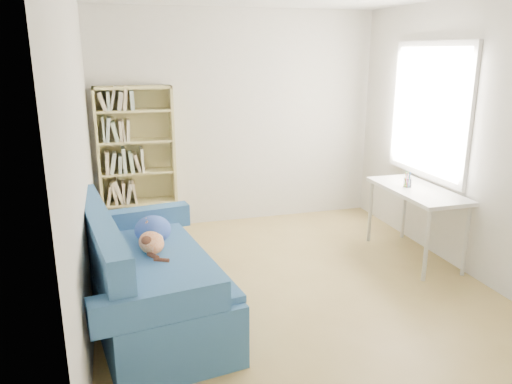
# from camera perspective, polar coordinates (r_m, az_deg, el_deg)

# --- Properties ---
(ground) EXTENTS (4.00, 4.00, 0.00)m
(ground) POSITION_cam_1_polar(r_m,az_deg,el_deg) (4.73, 4.12, -10.68)
(ground) COLOR olive
(ground) RESTS_ON ground
(room_shell) EXTENTS (3.54, 4.04, 2.62)m
(room_shell) POSITION_cam_1_polar(r_m,az_deg,el_deg) (4.33, 5.64, 9.47)
(room_shell) COLOR silver
(room_shell) RESTS_ON ground
(sofa) EXTENTS (1.16, 2.01, 0.93)m
(sofa) POSITION_cam_1_polar(r_m,az_deg,el_deg) (4.15, -12.49, -9.71)
(sofa) COLOR navy
(sofa) RESTS_ON ground
(bookshelf) EXTENTS (0.87, 0.27, 1.73)m
(bookshelf) POSITION_cam_1_polar(r_m,az_deg,el_deg) (5.96, -13.39, 2.73)
(bookshelf) COLOR tan
(bookshelf) RESTS_ON ground
(desk) EXTENTS (0.54, 1.17, 0.75)m
(desk) POSITION_cam_1_polar(r_m,az_deg,el_deg) (5.38, 17.91, -0.43)
(desk) COLOR white
(desk) RESTS_ON ground
(pen_cup) EXTENTS (0.09, 0.09, 0.16)m
(pen_cup) POSITION_cam_1_polar(r_m,az_deg,el_deg) (5.39, 16.95, 1.19)
(pen_cup) COLOR white
(pen_cup) RESTS_ON desk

